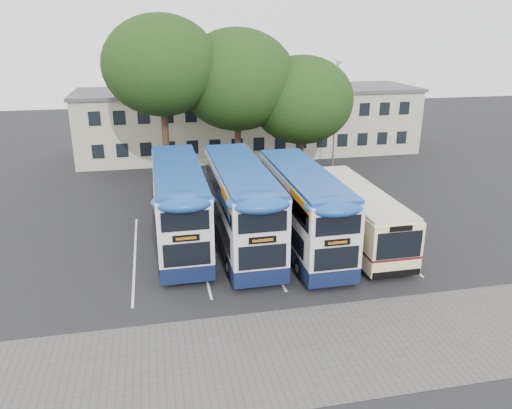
{
  "coord_description": "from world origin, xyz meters",
  "views": [
    {
      "loc": [
        -9.36,
        -20.31,
        11.64
      ],
      "look_at": [
        -4.04,
        5.0,
        2.45
      ],
      "focal_mm": 35.0,
      "sensor_mm": 36.0,
      "label": 1
    }
  ],
  "objects_px": {
    "lamp_post": "(335,109)",
    "tree_mid": "(237,80)",
    "bus_dd_mid": "(240,202)",
    "bus_single": "(355,211)",
    "bus_dd_left": "(179,202)",
    "tree_right": "(302,100)",
    "tree_left": "(161,66)",
    "bus_dd_right": "(303,206)"
  },
  "relations": [
    {
      "from": "bus_dd_right",
      "to": "tree_right",
      "type": "bearing_deg",
      "value": 73.85
    },
    {
      "from": "tree_right",
      "to": "bus_dd_right",
      "type": "distance_m",
      "value": 14.02
    },
    {
      "from": "lamp_post",
      "to": "tree_mid",
      "type": "relative_size",
      "value": 0.77
    },
    {
      "from": "bus_dd_mid",
      "to": "tree_left",
      "type": "bearing_deg",
      "value": 106.71
    },
    {
      "from": "tree_left",
      "to": "bus_dd_mid",
      "type": "relative_size",
      "value": 1.14
    },
    {
      "from": "tree_left",
      "to": "bus_single",
      "type": "bearing_deg",
      "value": -50.96
    },
    {
      "from": "bus_single",
      "to": "tree_mid",
      "type": "bearing_deg",
      "value": 108.56
    },
    {
      "from": "lamp_post",
      "to": "tree_right",
      "type": "relative_size",
      "value": 0.93
    },
    {
      "from": "tree_left",
      "to": "bus_single",
      "type": "xyz_separation_m",
      "value": [
        10.09,
        -12.44,
        -7.32
      ]
    },
    {
      "from": "bus_dd_mid",
      "to": "bus_dd_right",
      "type": "bearing_deg",
      "value": -15.68
    },
    {
      "from": "tree_right",
      "to": "bus_single",
      "type": "distance_m",
      "value": 13.45
    },
    {
      "from": "tree_right",
      "to": "bus_dd_right",
      "type": "height_order",
      "value": "tree_right"
    },
    {
      "from": "tree_left",
      "to": "tree_right",
      "type": "height_order",
      "value": "tree_left"
    },
    {
      "from": "lamp_post",
      "to": "bus_dd_left",
      "type": "bearing_deg",
      "value": -135.8
    },
    {
      "from": "tree_right",
      "to": "bus_dd_mid",
      "type": "distance_m",
      "value": 14.42
    },
    {
      "from": "lamp_post",
      "to": "tree_left",
      "type": "relative_size",
      "value": 0.72
    },
    {
      "from": "lamp_post",
      "to": "bus_dd_mid",
      "type": "bearing_deg",
      "value": -126.41
    },
    {
      "from": "lamp_post",
      "to": "tree_right",
      "type": "height_order",
      "value": "tree_right"
    },
    {
      "from": "bus_dd_right",
      "to": "bus_dd_left",
      "type": "bearing_deg",
      "value": 164.35
    },
    {
      "from": "tree_mid",
      "to": "tree_right",
      "type": "bearing_deg",
      "value": -7.72
    },
    {
      "from": "bus_dd_left",
      "to": "lamp_post",
      "type": "bearing_deg",
      "value": 44.2
    },
    {
      "from": "tree_left",
      "to": "tree_mid",
      "type": "xyz_separation_m",
      "value": [
        5.62,
        0.87,
        -1.18
      ]
    },
    {
      "from": "tree_right",
      "to": "bus_dd_left",
      "type": "relative_size",
      "value": 0.89
    },
    {
      "from": "tree_left",
      "to": "bus_dd_right",
      "type": "relative_size",
      "value": 1.19
    },
    {
      "from": "bus_dd_mid",
      "to": "bus_dd_left",
      "type": "bearing_deg",
      "value": 164.38
    },
    {
      "from": "bus_dd_mid",
      "to": "bus_single",
      "type": "relative_size",
      "value": 1.07
    },
    {
      "from": "bus_dd_left",
      "to": "bus_dd_right",
      "type": "xyz_separation_m",
      "value": [
        6.61,
        -1.85,
        -0.06
      ]
    },
    {
      "from": "tree_right",
      "to": "bus_dd_mid",
      "type": "xyz_separation_m",
      "value": [
        -7.03,
        -12.01,
        -3.78
      ]
    },
    {
      "from": "bus_dd_mid",
      "to": "bus_dd_right",
      "type": "xyz_separation_m",
      "value": [
        3.29,
        -0.92,
        -0.12
      ]
    },
    {
      "from": "tree_mid",
      "to": "bus_dd_mid",
      "type": "height_order",
      "value": "tree_mid"
    },
    {
      "from": "bus_dd_mid",
      "to": "bus_single",
      "type": "bearing_deg",
      "value": -5.52
    },
    {
      "from": "tree_right",
      "to": "bus_dd_mid",
      "type": "bearing_deg",
      "value": -120.36
    },
    {
      "from": "tree_left",
      "to": "bus_dd_mid",
      "type": "height_order",
      "value": "tree_left"
    },
    {
      "from": "bus_dd_left",
      "to": "bus_single",
      "type": "xyz_separation_m",
      "value": [
        9.87,
        -1.56,
        -0.75
      ]
    },
    {
      "from": "lamp_post",
      "to": "tree_left",
      "type": "xyz_separation_m",
      "value": [
        -14.41,
        -2.92,
        3.99
      ]
    },
    {
      "from": "lamp_post",
      "to": "tree_left",
      "type": "bearing_deg",
      "value": -168.54
    },
    {
      "from": "bus_dd_left",
      "to": "bus_dd_mid",
      "type": "xyz_separation_m",
      "value": [
        3.33,
        -0.93,
        0.05
      ]
    },
    {
      "from": "bus_dd_mid",
      "to": "bus_single",
      "type": "distance_m",
      "value": 6.62
    },
    {
      "from": "bus_dd_right",
      "to": "lamp_post",
      "type": "bearing_deg",
      "value": 64.17
    },
    {
      "from": "tree_mid",
      "to": "bus_dd_right",
      "type": "bearing_deg",
      "value": -84.9
    },
    {
      "from": "bus_dd_left",
      "to": "bus_dd_right",
      "type": "distance_m",
      "value": 6.87
    },
    {
      "from": "bus_single",
      "to": "bus_dd_right",
      "type": "bearing_deg",
      "value": -174.9
    }
  ]
}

